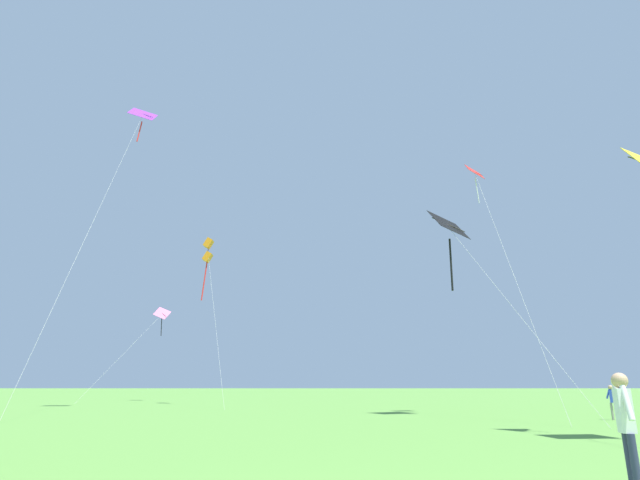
# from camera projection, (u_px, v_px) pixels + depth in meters

# --- Properties ---
(kite_orange_box) EXTENTS (3.73, 8.11, 12.83)m
(kite_orange_box) POSITION_uv_depth(u_px,v_px,m) (207.00, 252.00, 40.55)
(kite_orange_box) COLOR orange
(kite_orange_box) RESTS_ON ground_plane
(kite_red_high) EXTENTS (1.07, 8.20, 13.48)m
(kite_red_high) POSITION_uv_depth(u_px,v_px,m) (477.00, 183.00, 27.93)
(kite_red_high) COLOR red
(kite_red_high) RESTS_ON ground_plane
(kite_pink_low) EXTENTS (4.73, 7.45, 8.59)m
(kite_pink_low) POSITION_uv_depth(u_px,v_px,m) (159.00, 318.00, 47.52)
(kite_pink_low) COLOR pink
(kite_pink_low) RESTS_ON ground_plane
(kite_black_large) EXTENTS (4.20, 8.16, 10.28)m
(kite_black_large) POSITION_uv_depth(u_px,v_px,m) (449.00, 238.00, 26.10)
(kite_black_large) COLOR black
(kite_black_large) RESTS_ON ground_plane
(kite_purple_streamer) EXTENTS (1.71, 11.70, 20.36)m
(kite_purple_streamer) POSITION_uv_depth(u_px,v_px,m) (139.00, 123.00, 34.79)
(kite_purple_streamer) COLOR purple
(kite_purple_streamer) RESTS_ON ground_plane
(person_near_tree) EXTENTS (0.22, 0.52, 1.60)m
(person_near_tree) POSITION_uv_depth(u_px,v_px,m) (624.00, 420.00, 7.05)
(person_near_tree) COLOR #2D3351
(person_near_tree) RESTS_ON ground_plane
(person_child_small) EXTENTS (0.43, 0.27, 1.42)m
(person_child_small) POSITION_uv_depth(u_px,v_px,m) (611.00, 399.00, 21.38)
(person_child_small) COLOR gray
(person_child_small) RESTS_ON ground_plane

